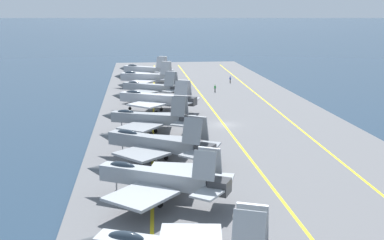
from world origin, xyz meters
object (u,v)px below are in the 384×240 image
Objects in this scene: parked_jet_third at (155,143)px; parked_jet_sixth at (150,88)px; parked_jet_fifth at (154,99)px; crew_blue_vest at (230,79)px; parked_jet_second at (157,178)px; crew_green_vest at (215,88)px; parked_jet_seventh at (145,77)px; parked_jet_eighth at (145,70)px; parked_jet_fourth at (149,118)px.

parked_jet_third is 43.56m from parked_jet_sixth.
parked_jet_fifth reaches higher than crew_blue_vest.
parked_jet_second is 13.19m from parked_jet_third.
crew_blue_vest is at bearing -24.87° from crew_green_vest.
parked_jet_seventh is at bearing 65.29° from crew_green_vest.
parked_jet_sixth is 8.80× the size of crew_blue_vest.
parked_jet_third is (13.18, -0.36, -0.05)m from parked_jet_second.
parked_jet_sixth is at bearing -179.04° from parked_jet_eighth.
parked_jet_seventh is (44.59, -0.43, 0.16)m from parked_jet_fourth.
crew_green_vest is (-13.48, 6.25, -0.01)m from crew_blue_vest.
parked_jet_third is at bearing 160.98° from crew_blue_vest.
parked_jet_seventh is 23.19m from crew_blue_vest.
parked_jet_eighth is (85.66, -0.49, 0.21)m from parked_jet_second.
parked_jet_eighth reaches higher than parked_jet_sixth.
crew_green_vest is (7.62, -15.43, -1.59)m from parked_jet_sixth.
parked_jet_fourth is 58.50m from parked_jet_eighth.
parked_jet_fifth reaches higher than crew_green_vest.
parked_jet_eighth is at bearing 1.20° from parked_jet_fifth.
parked_jet_second is 81.10m from crew_blue_vest.
parked_jet_seventh reaches higher than parked_jet_fifth.
parked_jet_eighth is at bearing -0.10° from parked_jet_third.
crew_blue_vest is at bearing -74.73° from parked_jet_seventh.
parked_jet_fourth is (13.98, 0.44, 0.00)m from parked_jet_third.
parked_jet_second reaches higher than crew_green_vest.
parked_jet_second is 0.99× the size of parked_jet_seventh.
crew_green_vest is (37.20, -16.49, -1.56)m from parked_jet_fourth.
crew_green_vest is at bearing 155.13° from crew_blue_vest.
parked_jet_sixth is 17.29m from crew_green_vest.
parked_jet_third is 30.28m from parked_jet_fifth.
parked_jet_eighth is at bearing -0.61° from parked_jet_seventh.
parked_jet_fifth reaches higher than parked_jet_fourth.
parked_jet_fifth is (16.28, -1.46, 0.09)m from parked_jet_fourth.
parked_jet_second reaches higher than crew_blue_vest.
parked_jet_third is at bearing 179.19° from parked_jet_sixth.
crew_blue_vest is (6.09, -22.31, -1.71)m from parked_jet_seventh.
crew_blue_vest is 1.01× the size of crew_green_vest.
crew_blue_vest is (21.11, -21.68, -1.58)m from parked_jet_sixth.
parked_jet_eighth is at bearing 70.59° from crew_blue_vest.
crew_blue_vest is (34.41, -21.28, -1.65)m from parked_jet_fifth.
parked_jet_second is at bearing 163.78° from crew_blue_vest.
parked_jet_third is 0.95× the size of parked_jet_fifth.
parked_jet_fifth is at bearing -5.12° from parked_jet_fourth.
parked_jet_seventh is (15.01, 0.63, 0.13)m from parked_jet_sixth.
parked_jet_second is 1.02× the size of parked_jet_sixth.
parked_jet_seventh is 13.90m from parked_jet_eighth.
parked_jet_sixth is 30.30m from crew_blue_vest.
parked_jet_seventh is at bearing -0.55° from parked_jet_fourth.
parked_jet_third is at bearing 162.60° from crew_green_vest.
parked_jet_fifth is at bearing -178.26° from parked_jet_sixth.
parked_jet_fifth is at bearing -177.91° from parked_jet_seventh.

